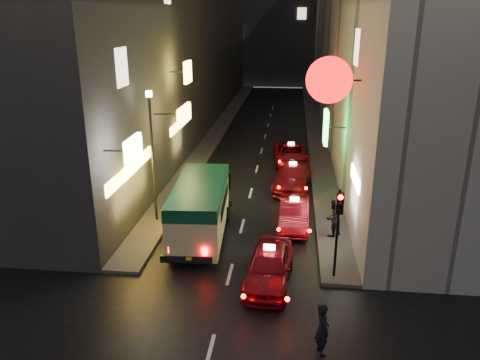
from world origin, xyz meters
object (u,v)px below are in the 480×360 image
(traffic_light, at_px, (339,216))
(lamp_post, at_px, (152,149))
(minibus, at_px, (200,204))
(taxi_near, at_px, (269,263))
(pedestrian_crossing, at_px, (322,326))

(traffic_light, relative_size, lamp_post, 0.56)
(minibus, bearing_deg, lamp_post, 149.32)
(minibus, height_order, lamp_post, lamp_post)
(minibus, relative_size, lamp_post, 0.99)
(traffic_light, height_order, lamp_post, lamp_post)
(minibus, xyz_separation_m, traffic_light, (5.72, -3.06, 1.04))
(traffic_light, xyz_separation_m, lamp_post, (-8.20, 4.53, 1.04))
(taxi_near, distance_m, lamp_post, 8.10)
(lamp_post, bearing_deg, pedestrian_crossing, -49.13)
(traffic_light, bearing_deg, lamp_post, 151.09)
(minibus, distance_m, pedestrian_crossing, 8.80)
(pedestrian_crossing, distance_m, lamp_post, 11.79)
(minibus, distance_m, lamp_post, 3.55)
(lamp_post, bearing_deg, traffic_light, -28.91)
(taxi_near, xyz_separation_m, lamp_post, (-5.74, 4.92, 2.91))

